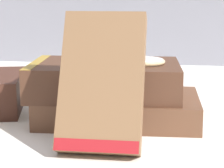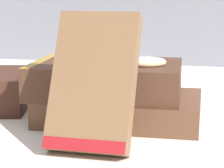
{
  "view_description": "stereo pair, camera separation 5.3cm",
  "coord_description": "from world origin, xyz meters",
  "px_view_note": "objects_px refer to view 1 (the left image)",
  "views": [
    {
      "loc": [
        0.12,
        -0.52,
        0.16
      ],
      "look_at": [
        0.04,
        0.02,
        0.05
      ],
      "focal_mm": 75.0,
      "sensor_mm": 36.0,
      "label": 1
    },
    {
      "loc": [
        0.17,
        -0.51,
        0.16
      ],
      "look_at": [
        0.04,
        0.02,
        0.05
      ],
      "focal_mm": 75.0,
      "sensor_mm": 36.0,
      "label": 2
    }
  ],
  "objects_px": {
    "book_flat_top": "(101,79)",
    "reading_glasses": "(104,96)",
    "book_flat_bottom": "(115,108)",
    "pocket_watch": "(144,61)",
    "book_leaning_front": "(102,87)"
  },
  "relations": [
    {
      "from": "book_flat_top",
      "to": "reading_glasses",
      "type": "bearing_deg",
      "value": 92.78
    },
    {
      "from": "book_flat_bottom",
      "to": "pocket_watch",
      "type": "relative_size",
      "value": 3.61
    },
    {
      "from": "book_flat_bottom",
      "to": "pocket_watch",
      "type": "bearing_deg",
      "value": -2.55
    },
    {
      "from": "book_flat_bottom",
      "to": "book_flat_top",
      "type": "bearing_deg",
      "value": 179.53
    },
    {
      "from": "book_flat_bottom",
      "to": "book_flat_top",
      "type": "height_order",
      "value": "book_flat_top"
    },
    {
      "from": "book_flat_top",
      "to": "reading_glasses",
      "type": "height_order",
      "value": "book_flat_top"
    },
    {
      "from": "book_flat_bottom",
      "to": "book_flat_top",
      "type": "xyz_separation_m",
      "value": [
        -0.02,
        -0.0,
        0.04
      ]
    },
    {
      "from": "book_flat_top",
      "to": "pocket_watch",
      "type": "xyz_separation_m",
      "value": [
        0.05,
        0.0,
        0.02
      ]
    },
    {
      "from": "book_flat_bottom",
      "to": "reading_glasses",
      "type": "height_order",
      "value": "book_flat_bottom"
    },
    {
      "from": "book_flat_top",
      "to": "reading_glasses",
      "type": "xyz_separation_m",
      "value": [
        -0.02,
        0.12,
        -0.05
      ]
    },
    {
      "from": "book_leaning_front",
      "to": "pocket_watch",
      "type": "height_order",
      "value": "book_leaning_front"
    },
    {
      "from": "book_flat_bottom",
      "to": "book_leaning_front",
      "type": "relative_size",
      "value": 1.44
    },
    {
      "from": "book_leaning_front",
      "to": "book_flat_bottom",
      "type": "bearing_deg",
      "value": 90.49
    },
    {
      "from": "book_flat_bottom",
      "to": "pocket_watch",
      "type": "distance_m",
      "value": 0.07
    },
    {
      "from": "book_flat_top",
      "to": "reading_glasses",
      "type": "relative_size",
      "value": 1.85
    }
  ]
}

